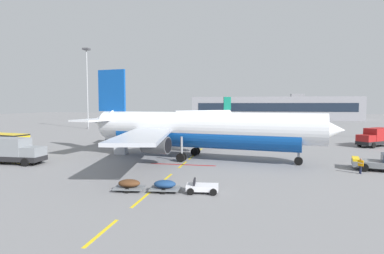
% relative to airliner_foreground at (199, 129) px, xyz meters
% --- Properties ---
extents(ground, '(400.00, 400.00, 0.00)m').
position_rel_airliner_foreground_xyz_m(ground, '(20.78, 13.69, -3.95)').
color(ground, slate).
extents(apron_paint_markings, '(8.00, 98.52, 0.01)m').
position_rel_airliner_foreground_xyz_m(apron_paint_markings, '(-1.22, 12.86, -3.95)').
color(apron_paint_markings, yellow).
rests_on(apron_paint_markings, ground).
extents(airliner_foreground, '(34.76, 34.19, 12.20)m').
position_rel_airliner_foreground_xyz_m(airliner_foreground, '(0.00, 0.00, 0.00)').
color(airliner_foreground, white).
rests_on(airliner_foreground, ground).
extents(airliner_mid_left, '(23.27, 24.65, 10.01)m').
position_rel_airliner_foreground_xyz_m(airliner_mid_left, '(-10.43, 71.14, -0.71)').
color(airliner_mid_left, silver).
rests_on(airliner_mid_left, ground).
extents(catering_truck, '(4.02, 7.37, 3.14)m').
position_rel_airliner_foreground_xyz_m(catering_truck, '(-18.20, 13.79, -2.30)').
color(catering_truck, black).
rests_on(catering_truck, ground).
extents(fuel_service_truck, '(7.01, 2.69, 3.14)m').
position_rel_airliner_foreground_xyz_m(fuel_service_truck, '(-21.42, -7.72, -2.30)').
color(fuel_service_truck, black).
rests_on(fuel_service_truck, ground).
extents(ground_power_truck, '(6.91, 6.33, 3.14)m').
position_rel_airliner_foreground_xyz_m(ground_power_truck, '(27.47, 17.91, -2.30)').
color(ground_power_truck, black).
rests_on(ground_power_truck, ground).
extents(baggage_train, '(8.71, 2.44, 1.14)m').
position_rel_airliner_foreground_xyz_m(baggage_train, '(-0.01, -16.00, -3.42)').
color(baggage_train, silver).
rests_on(baggage_train, ground).
extents(ground_crew_worker, '(0.50, 0.56, 1.64)m').
position_rel_airliner_foreground_xyz_m(ground_crew_worker, '(18.03, -5.47, -3.02)').
color(ground_crew_worker, '#191E38').
rests_on(ground_crew_worker, ground).
extents(uld_cargo_container, '(1.76, 1.72, 1.60)m').
position_rel_airliner_foreground_xyz_m(uld_cargo_container, '(-11.87, 1.91, -3.15)').
color(uld_cargo_container, '#B7BCC6').
rests_on(uld_cargo_container, ground).
extents(apron_light_mast_near, '(1.80, 1.80, 23.44)m').
position_rel_airliner_foreground_xyz_m(apron_light_mast_near, '(-40.94, 44.06, 10.73)').
color(apron_light_mast_near, slate).
rests_on(apron_light_mast_near, ground).
extents(terminal_satellite, '(76.02, 27.99, 12.26)m').
position_rel_airliner_foreground_xyz_m(terminal_satellite, '(16.10, 119.58, 1.39)').
color(terminal_satellite, gray).
rests_on(terminal_satellite, ground).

